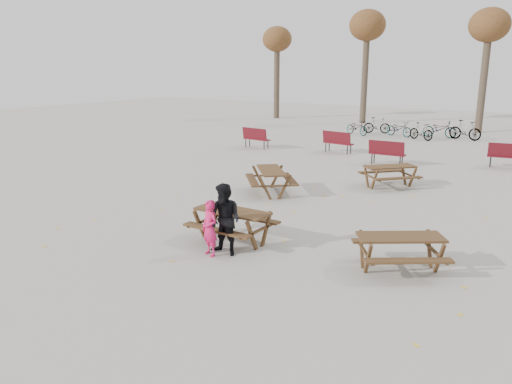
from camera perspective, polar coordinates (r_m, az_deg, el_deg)
The scene contains 14 objects.
ground at distance 11.89m, azimuth -2.68°, elevation -5.67°, with size 80.00×80.00×0.00m, color gray.
main_picnic_table at distance 11.70m, azimuth -2.71°, elevation -2.97°, with size 1.80×1.45×0.78m.
food_tray at distance 11.62m, azimuth -3.18°, elevation -2.04°, with size 0.18×0.11×0.04m, color white.
bread_roll at distance 11.61m, azimuth -3.18°, elevation -1.83°, with size 0.14×0.06×0.05m, color tan.
soda_bottle at distance 11.41m, azimuth -2.60°, elevation -2.05°, with size 0.07×0.07×0.17m.
child at distance 10.90m, azimuth -5.31°, elevation -4.13°, with size 0.45×0.30×1.24m, color #E01C5F.
adult at distance 10.87m, azimuth -3.57°, elevation -3.19°, with size 0.77×0.60×1.59m, color black.
picnic_table_east at distance 10.57m, azimuth 16.09°, elevation -6.71°, with size 1.70×1.37×0.73m, color #392114, non-canonical shape.
picnic_table_north at distance 16.18m, azimuth 1.72°, elevation 1.21°, with size 1.84×1.48×0.79m, color #392114, non-canonical shape.
picnic_table_far at distance 17.63m, azimuth 15.00°, elevation 1.73°, with size 1.71×1.38×0.74m, color #392114, non-canonical shape.
park_bench_row at distance 23.09m, azimuth 12.35°, elevation 5.14°, with size 12.86×2.69×1.03m.
bicycle_row at distance 30.58m, azimuth 17.46°, elevation 6.92°, with size 7.68×2.53×1.09m.
tree_row at distance 34.69m, azimuth 25.10°, elevation 16.53°, with size 32.17×3.52×8.26m.
fallen_leaves at distance 13.64m, azimuth 5.25°, elevation -3.05°, with size 11.00×11.00×0.01m, color gold, non-canonical shape.
Camera 1 is at (6.63, -8.99, 4.05)m, focal length 35.00 mm.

